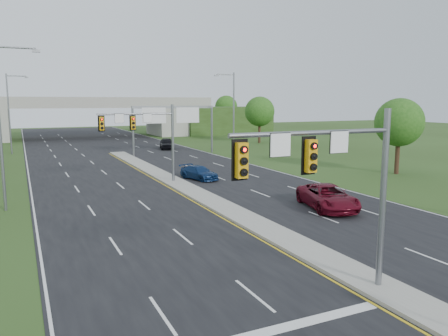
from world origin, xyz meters
The scene contains 18 objects.
ground centered at (0.00, 0.00, 0.00)m, with size 240.00×240.00×0.00m, color #293E16.
road centered at (0.00, 35.00, 0.01)m, with size 24.00×160.00×0.02m, color black.
median centered at (0.00, 23.00, 0.10)m, with size 2.00×54.00×0.16m, color gray.
lane_markings centered at (-0.60, 28.91, 0.02)m, with size 23.72×160.00×0.01m.
signal_mast_near centered at (-2.26, -0.07, 4.73)m, with size 6.62×0.60×7.00m.
signal_mast_far centered at (-2.26, 24.93, 4.73)m, with size 6.62×0.60×7.00m.
sign_gantry centered at (6.68, 44.92, 5.24)m, with size 11.58×0.44×6.67m.
overpass centered at (0.00, 80.00, 3.55)m, with size 80.00×14.00×8.10m.
lightpole_l_mid centered at (-13.30, 20.00, 6.10)m, with size 2.85×0.25×11.00m.
lightpole_l_far centered at (-13.30, 55.00, 6.10)m, with size 2.85×0.25×11.00m.
lightpole_r_far centered at (13.30, 40.00, 6.10)m, with size 2.85×0.25×11.00m.
tree_r_near centered at (22.00, 20.00, 5.18)m, with size 4.80×4.80×7.60m.
tree_r_mid centered at (26.00, 55.00, 5.51)m, with size 5.20×5.20×8.12m.
tree_back_c centered at (24.00, 94.00, 5.51)m, with size 5.60×5.60×8.32m.
tree_back_d centered at (38.00, 94.00, 5.84)m, with size 6.00×6.00×8.85m.
car_far_a centered at (6.37, 11.19, 0.83)m, with size 2.69×5.84×1.62m, color #570817.
car_far_b centered at (2.67, 25.42, 0.65)m, with size 1.77×4.37×1.27m, color navy.
car_far_c centered at (8.05, 52.22, 0.87)m, with size 2.00×4.98×1.70m, color black.
Camera 1 is at (-12.31, -12.08, 7.25)m, focal length 35.00 mm.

